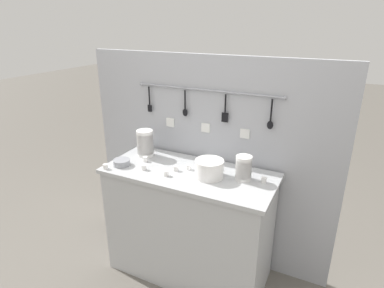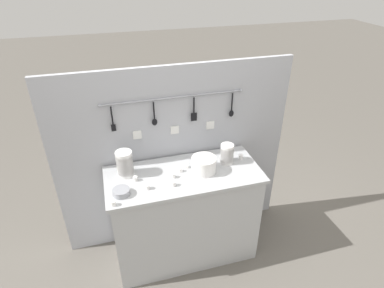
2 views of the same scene
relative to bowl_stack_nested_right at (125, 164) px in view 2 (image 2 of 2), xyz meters
name	(u,v)px [view 2 (image 2 of 2)]	position (x,y,z in m)	size (l,w,h in m)	color
ground_plane	(185,250)	(0.45, -0.11, -1.00)	(20.00, 20.00, 0.00)	#666059
counter	(184,215)	(0.45, -0.11, -0.55)	(1.26, 0.55, 0.89)	#B7BABC
back_wall	(175,158)	(0.45, 0.20, -0.15)	(2.06, 0.08, 1.69)	#A8AAB2
bowl_stack_nested_right	(125,164)	(0.00, 0.00, 0.00)	(0.13, 0.13, 0.21)	white
bowl_stack_short_front	(227,154)	(0.84, -0.06, -0.02)	(0.11, 0.11, 0.17)	white
plate_stack	(204,165)	(0.61, -0.12, -0.04)	(0.20, 0.20, 0.13)	white
steel_mixing_bowl	(121,192)	(-0.06, -0.24, -0.08)	(0.13, 0.13, 0.04)	#93969E
cup_front_right	(113,203)	(-0.12, -0.34, -0.09)	(0.04, 0.04, 0.04)	white
cup_edge_near	(135,179)	(0.06, -0.10, -0.09)	(0.04, 0.04, 0.04)	white
cup_edge_far	(147,187)	(0.14, -0.23, -0.09)	(0.04, 0.04, 0.04)	white
cup_front_left	(173,176)	(0.35, -0.14, -0.09)	(0.04, 0.04, 0.04)	white
cup_beside_plates	(187,166)	(0.49, -0.04, -0.09)	(0.04, 0.04, 0.04)	white
cup_back_left	(180,170)	(0.43, -0.08, -0.09)	(0.04, 0.04, 0.04)	white
cup_by_caddy	(241,157)	(0.98, -0.04, -0.09)	(0.04, 0.04, 0.04)	white
cup_mid_row	(173,184)	(0.33, -0.24, -0.09)	(0.04, 0.04, 0.04)	white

